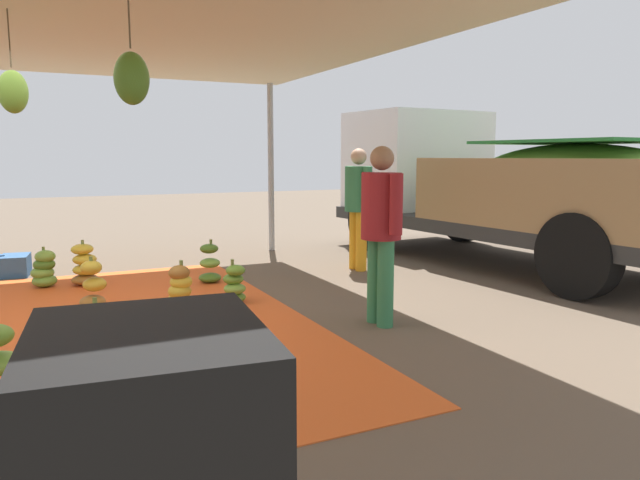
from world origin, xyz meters
TOP-DOWN VIEW (x-y plane):
  - ground_plane at (0.00, 3.00)m, footprint 40.00×40.00m
  - tarp_orange at (0.00, 0.00)m, footprint 5.76×4.05m
  - tent_canopy at (0.02, -0.10)m, footprint 8.00×7.00m
  - banana_bunch_0 at (-2.16, 0.13)m, footprint 0.40×0.40m
  - banana_bunch_1 at (-1.62, 1.60)m, footprint 0.35×0.34m
  - banana_bunch_2 at (0.84, -0.01)m, footprint 0.32×0.33m
  - banana_bunch_3 at (2.16, -0.23)m, footprint 0.45×0.48m
  - banana_bunch_4 at (-0.43, 1.55)m, footprint 0.33×0.32m
  - banana_bunch_6 at (-0.14, 0.89)m, footprint 0.35×0.34m
  - banana_bunch_7 at (-0.84, 0.12)m, footprint 0.37×0.38m
  - banana_bunch_8 at (-2.25, -0.33)m, footprint 0.39×0.41m
  - cargo_truck_main at (-1.31, 6.07)m, footprint 6.21×2.84m
  - worker_0 at (-1.58, 3.77)m, footprint 0.64×0.39m
  - worker_1 at (0.96, 2.59)m, footprint 0.63×0.39m
  - crate_1 at (-3.25, -0.68)m, footprint 0.54×0.41m

SIDE VIEW (x-z plane):
  - ground_plane at x=0.00m, z-range 0.00..0.00m
  - tarp_orange at x=0.00m, z-range 0.00..0.01m
  - crate_1 at x=-3.25m, z-range 0.00..0.28m
  - banana_bunch_4 at x=-0.43m, z-range -0.04..0.46m
  - banana_bunch_2 at x=0.84m, z-range -0.03..0.47m
  - banana_bunch_8 at x=-2.25m, z-range -0.03..0.48m
  - banana_bunch_1 at x=-1.62m, z-range -0.04..0.51m
  - banana_bunch_7 at x=-0.84m, z-range -0.04..0.53m
  - banana_bunch_0 at x=-2.16m, z-range -0.04..0.54m
  - banana_bunch_6 at x=-0.14m, z-range -0.03..0.55m
  - banana_bunch_3 at x=2.16m, z-range -0.03..0.58m
  - worker_1 at x=0.96m, z-range 0.14..1.87m
  - worker_0 at x=-1.58m, z-range 0.15..1.88m
  - cargo_truck_main at x=-1.31m, z-range 0.01..2.41m
  - tent_canopy at x=0.02m, z-range 1.36..4.26m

